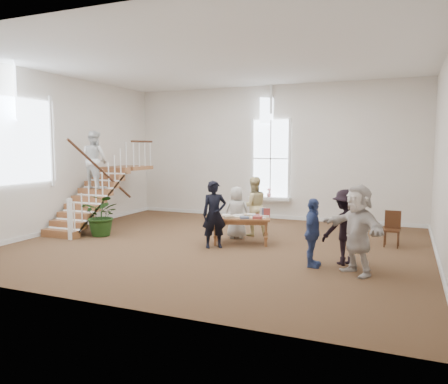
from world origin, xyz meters
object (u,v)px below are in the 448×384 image
at_px(person_yellow, 253,206).
at_px(floor_plant, 103,215).
at_px(side_chair, 392,227).
at_px(police_officer, 214,214).
at_px(woman_cluster_c, 358,230).
at_px(library_table, 242,220).
at_px(woman_cluster_a, 312,233).
at_px(elderly_woman, 237,212).
at_px(woman_cluster_b, 346,227).

xyz_separation_m(person_yellow, floor_plant, (-3.81, -1.66, -0.24)).
distance_m(person_yellow, side_chair, 3.61).
bearing_deg(person_yellow, police_officer, 41.36).
bearing_deg(person_yellow, woman_cluster_c, 102.36).
xyz_separation_m(library_table, woman_cluster_c, (2.96, -1.63, 0.26)).
bearing_deg(woman_cluster_a, elderly_woman, 50.07).
bearing_deg(person_yellow, floor_plant, -12.29).
relative_size(police_officer, elderly_woman, 1.17).
height_order(library_table, police_officer, police_officer).
bearing_deg(police_officer, person_yellow, 42.19).
height_order(elderly_woman, woman_cluster_b, woman_cluster_b).
height_order(person_yellow, woman_cluster_c, woman_cluster_c).
distance_m(person_yellow, floor_plant, 4.16).
distance_m(police_officer, side_chair, 4.41).
distance_m(elderly_woman, person_yellow, 0.59).
relative_size(woman_cluster_b, side_chair, 1.80).
distance_m(library_table, police_officer, 0.84).
bearing_deg(woman_cluster_b, side_chair, -149.02).
height_order(library_table, side_chair, side_chair).
bearing_deg(woman_cluster_a, person_yellow, 40.03).
bearing_deg(woman_cluster_b, library_table, -57.70).
relative_size(person_yellow, side_chair, 1.86).
bearing_deg(elderly_woman, woman_cluster_b, 131.62).
relative_size(police_officer, person_yellow, 1.00).
bearing_deg(elderly_woman, police_officer, 64.43).
relative_size(elderly_woman, floor_plant, 1.21).
relative_size(woman_cluster_a, side_chair, 1.61).
xyz_separation_m(library_table, police_officer, (-0.48, -0.66, 0.21)).
relative_size(elderly_woman, woman_cluster_c, 0.80).
relative_size(library_table, elderly_woman, 1.15).
xyz_separation_m(library_table, elderly_woman, (-0.38, 0.59, 0.09)).
relative_size(woman_cluster_c, floor_plant, 1.51).
bearing_deg(side_chair, person_yellow, -176.03).
bearing_deg(side_chair, library_table, -158.88).
height_order(person_yellow, side_chair, person_yellow).
distance_m(elderly_woman, woman_cluster_c, 4.01).
relative_size(elderly_woman, woman_cluster_a, 0.99).
height_order(woman_cluster_b, woman_cluster_c, woman_cluster_c).
xyz_separation_m(woman_cluster_a, floor_plant, (-5.95, 0.87, -0.13)).
relative_size(woman_cluster_b, woman_cluster_c, 0.90).
height_order(library_table, woman_cluster_b, woman_cluster_b).
height_order(person_yellow, woman_cluster_a, person_yellow).
distance_m(library_table, woman_cluster_b, 2.84).
bearing_deg(police_officer, woman_cluster_b, -40.81).
bearing_deg(side_chair, woman_cluster_b, -108.95).
distance_m(police_officer, woman_cluster_c, 3.57).
height_order(police_officer, elderly_woman, police_officer).
distance_m(police_officer, elderly_woman, 1.26).
bearing_deg(library_table, floor_plant, 171.41).
height_order(police_officer, person_yellow, police_officer).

